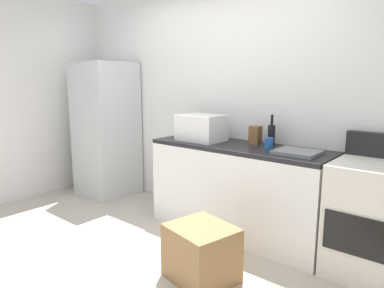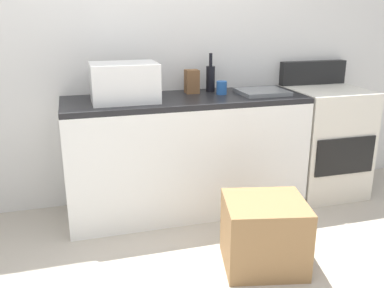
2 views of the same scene
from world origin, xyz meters
name	(u,v)px [view 1 (image 1 of 2)]	position (x,y,z in m)	size (l,w,h in m)	color
ground_plane	(126,270)	(0.00, 0.00, 0.00)	(6.00, 6.00, 0.00)	#B2A899
wall_back	(234,101)	(0.00, 1.55, 1.30)	(5.00, 0.10, 2.60)	silver
kitchen_counter	(238,189)	(0.30, 1.20, 0.45)	(1.80, 0.60, 0.90)	white
refrigerator	(106,129)	(-1.75, 1.15, 0.88)	(0.68, 0.66, 1.75)	silver
stove_oven	(372,218)	(1.52, 1.21, 0.47)	(0.60, 0.61, 1.10)	silver
microwave	(201,128)	(-0.15, 1.17, 1.04)	(0.46, 0.34, 0.27)	white
sink_basin	(297,152)	(0.91, 1.17, 0.92)	(0.36, 0.32, 0.03)	slate
wine_bottle	(271,134)	(0.55, 1.37, 1.01)	(0.07, 0.07, 0.30)	black
coffee_mug	(269,143)	(0.60, 1.24, 0.95)	(0.08, 0.08, 0.10)	#2659A5
knife_block	(255,135)	(0.39, 1.35, 0.99)	(0.10, 0.10, 0.18)	brown
cardboard_box_large	(201,253)	(0.55, 0.29, 0.21)	(0.48, 0.43, 0.43)	olive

